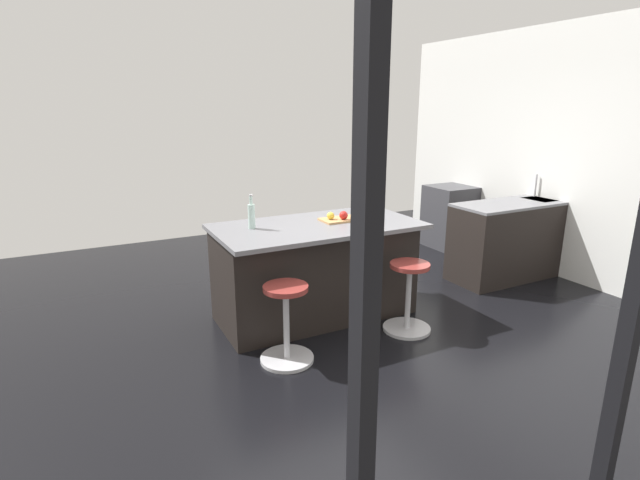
% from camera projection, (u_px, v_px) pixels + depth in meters
% --- Properties ---
extents(ground_plane, '(7.76, 7.76, 0.00)m').
position_uv_depth(ground_plane, '(349.00, 322.00, 4.67)').
color(ground_plane, black).
extents(interior_partition_left, '(0.12, 5.61, 2.94)m').
position_uv_depth(interior_partition_left, '(573.00, 154.00, 5.58)').
color(interior_partition_left, silver).
rests_on(interior_partition_left, ground_plane).
extents(sink_cabinet, '(2.02, 0.60, 1.20)m').
position_uv_depth(sink_cabinet, '(526.00, 237.00, 5.90)').
color(sink_cabinet, black).
rests_on(sink_cabinet, ground_plane).
extents(oven_range, '(0.60, 0.61, 0.89)m').
position_uv_depth(oven_range, '(449.00, 216.00, 7.07)').
color(oven_range, '#38383D').
rests_on(oven_range, ground_plane).
extents(kitchen_island, '(1.93, 1.01, 0.94)m').
position_uv_depth(kitchen_island, '(315.00, 270.00, 4.69)').
color(kitchen_island, black).
rests_on(kitchen_island, ground_plane).
extents(stool_by_window, '(0.44, 0.44, 0.65)m').
position_uv_depth(stool_by_window, '(408.00, 299.00, 4.41)').
color(stool_by_window, '#B7B7BC').
rests_on(stool_by_window, ground_plane).
extents(stool_middle, '(0.44, 0.44, 0.65)m').
position_uv_depth(stool_middle, '(286.00, 326.00, 3.88)').
color(stool_middle, '#B7B7BC').
rests_on(stool_middle, ground_plane).
extents(cutting_board, '(0.36, 0.24, 0.02)m').
position_uv_depth(cutting_board, '(340.00, 220.00, 4.66)').
color(cutting_board, tan).
rests_on(cutting_board, kitchen_island).
extents(apple_yellow, '(0.07, 0.07, 0.07)m').
position_uv_depth(apple_yellow, '(331.00, 216.00, 4.61)').
color(apple_yellow, gold).
rests_on(apple_yellow, cutting_board).
extents(apple_red, '(0.08, 0.08, 0.08)m').
position_uv_depth(apple_red, '(344.00, 215.00, 4.61)').
color(apple_red, red).
rests_on(apple_red, cutting_board).
extents(water_bottle, '(0.06, 0.06, 0.31)m').
position_uv_depth(water_bottle, '(251.00, 215.00, 4.33)').
color(water_bottle, silver).
rests_on(water_bottle, kitchen_island).
extents(fruit_bowl, '(0.19, 0.19, 0.07)m').
position_uv_depth(fruit_bowl, '(369.00, 214.00, 4.77)').
color(fruit_bowl, '#334C6B').
rests_on(fruit_bowl, kitchen_island).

